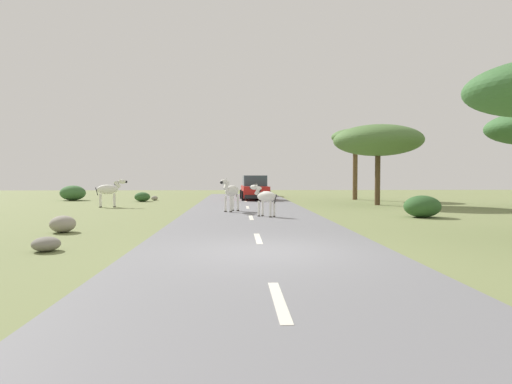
# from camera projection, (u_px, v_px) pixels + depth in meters

# --- Properties ---
(ground_plane) EXTENTS (90.00, 90.00, 0.00)m
(ground_plane) POSITION_uv_depth(u_px,v_px,m) (267.00, 253.00, 10.01)
(ground_plane) COLOR olive
(road) EXTENTS (6.00, 64.00, 0.05)m
(road) POSITION_uv_depth(u_px,v_px,m) (262.00, 252.00, 10.01)
(road) COLOR slate
(road) RESTS_ON ground_plane
(lane_markings) EXTENTS (0.16, 56.00, 0.01)m
(lane_markings) POSITION_uv_depth(u_px,v_px,m) (265.00, 259.00, 9.01)
(lane_markings) COLOR silver
(lane_markings) RESTS_ON road
(zebra_0) EXTENTS (1.02, 1.59, 1.62)m
(zebra_0) POSITION_uv_depth(u_px,v_px,m) (231.00, 191.00, 21.08)
(zebra_0) COLOR silver
(zebra_0) RESTS_ON road
(zebra_1) EXTENTS (1.20, 1.14, 1.38)m
(zebra_1) POSITION_uv_depth(u_px,v_px,m) (265.00, 197.00, 18.52)
(zebra_1) COLOR silver
(zebra_1) RESTS_ON road
(zebra_2) EXTENTS (1.73, 0.65, 1.64)m
(zebra_2) POSITION_uv_depth(u_px,v_px,m) (109.00, 190.00, 24.74)
(zebra_2) COLOR silver
(zebra_2) RESTS_ON ground_plane
(car_0) EXTENTS (2.13, 4.39, 1.74)m
(car_0) POSITION_uv_depth(u_px,v_px,m) (255.00, 186.00, 38.38)
(car_0) COLOR red
(car_0) RESTS_ON road
(car_1) EXTENTS (2.14, 4.40, 1.74)m
(car_1) POSITION_uv_depth(u_px,v_px,m) (255.00, 189.00, 31.94)
(car_1) COLOR red
(car_1) RESTS_ON road
(tree_4) EXTENTS (5.31, 5.31, 4.82)m
(tree_4) POSITION_uv_depth(u_px,v_px,m) (378.00, 141.00, 26.50)
(tree_4) COLOR #4C3823
(tree_4) RESTS_ON ground_plane
(tree_5) EXTENTS (3.53, 3.53, 5.25)m
(tree_5) POSITION_uv_depth(u_px,v_px,m) (355.00, 138.00, 32.61)
(tree_5) COLOR brown
(tree_5) RESTS_ON ground_plane
(bush_1) EXTENTS (1.06, 0.96, 0.64)m
(bush_1) POSITION_uv_depth(u_px,v_px,m) (142.00, 197.00, 30.28)
(bush_1) COLOR #2D5628
(bush_1) RESTS_ON ground_plane
(bush_2) EXTENTS (1.55, 1.39, 0.93)m
(bush_2) POSITION_uv_depth(u_px,v_px,m) (422.00, 206.00, 18.70)
(bush_2) COLOR #2D5628
(bush_2) RESTS_ON ground_plane
(bush_3) EXTENTS (1.78, 1.61, 1.07)m
(bush_3) POSITION_uv_depth(u_px,v_px,m) (73.00, 193.00, 31.72)
(bush_3) COLOR #386633
(bush_3) RESTS_ON ground_plane
(rock_0) EXTENTS (0.76, 0.84, 0.52)m
(rock_0) POSITION_uv_depth(u_px,v_px,m) (63.00, 224.00, 13.68)
(rock_0) COLOR gray
(rock_0) RESTS_ON ground_plane
(rock_1) EXTENTS (0.47, 0.39, 0.33)m
(rock_1) POSITION_uv_depth(u_px,v_px,m) (155.00, 198.00, 31.63)
(rock_1) COLOR gray
(rock_1) RESTS_ON ground_plane
(rock_2) EXTENTS (0.63, 0.68, 0.34)m
(rock_2) POSITION_uv_depth(u_px,v_px,m) (46.00, 244.00, 10.25)
(rock_2) COLOR gray
(rock_2) RESTS_ON ground_plane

